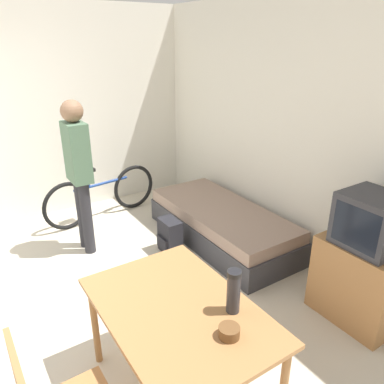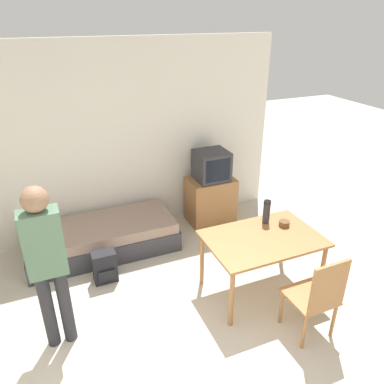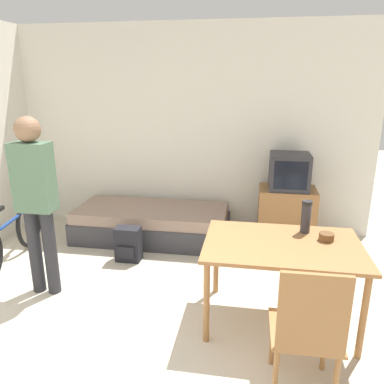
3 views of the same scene
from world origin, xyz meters
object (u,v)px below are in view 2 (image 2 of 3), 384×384
at_px(mate_bowl, 284,223).
at_px(backpack, 105,267).
at_px(person_standing, 47,258).
at_px(thermos_flask, 267,211).
at_px(wooden_chair, 319,295).
at_px(dining_table, 263,243).
at_px(daybed, 103,237).
at_px(tv, 211,191).

bearing_deg(mate_bowl, backpack, 159.27).
distance_m(person_standing, mate_bowl, 2.58).
xyz_separation_m(person_standing, backpack, (0.58, 0.76, -0.80)).
distance_m(person_standing, thermos_flask, 2.42).
bearing_deg(mate_bowl, wooden_chair, -104.64).
distance_m(dining_table, wooden_chair, 0.84).
bearing_deg(mate_bowl, thermos_flask, 135.72).
height_order(daybed, thermos_flask, thermos_flask).
relative_size(daybed, dining_table, 1.55).
bearing_deg(wooden_chair, mate_bowl, 75.36).
distance_m(tv, person_standing, 2.90).
height_order(dining_table, thermos_flask, thermos_flask).
relative_size(tv, backpack, 2.87).
height_order(tv, mate_bowl, tv).
relative_size(person_standing, backpack, 4.25).
bearing_deg(dining_table, wooden_chair, -82.21).
distance_m(person_standing, backpack, 1.25).
height_order(wooden_chair, mate_bowl, wooden_chair).
height_order(daybed, mate_bowl, mate_bowl).
xyz_separation_m(wooden_chair, mate_bowl, (0.24, 0.94, 0.23)).
bearing_deg(mate_bowl, tv, 96.74).
bearing_deg(dining_table, tv, 84.20).
height_order(tv, dining_table, tv).
relative_size(tv, dining_table, 0.91).
height_order(tv, thermos_flask, tv).
height_order(dining_table, person_standing, person_standing).
bearing_deg(thermos_flask, dining_table, -127.25).
xyz_separation_m(dining_table, backpack, (-1.63, 0.87, -0.45)).
distance_m(daybed, person_standing, 1.76).
xyz_separation_m(dining_table, mate_bowl, (0.36, 0.12, 0.11)).
relative_size(daybed, person_standing, 1.16).
bearing_deg(dining_table, mate_bowl, 17.92).
distance_m(wooden_chair, person_standing, 2.55).
xyz_separation_m(tv, wooden_chair, (-0.06, -2.51, 0.01)).
bearing_deg(backpack, person_standing, -127.52).
relative_size(tv, wooden_chair, 1.19).
bearing_deg(tv, mate_bowl, -83.26).
bearing_deg(thermos_flask, daybed, 144.06).
bearing_deg(wooden_chair, daybed, 125.02).
relative_size(daybed, backpack, 4.92).
relative_size(thermos_flask, backpack, 0.71).
height_order(thermos_flask, mate_bowl, thermos_flask).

